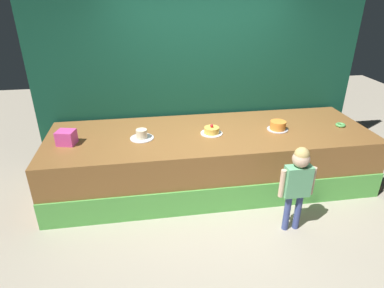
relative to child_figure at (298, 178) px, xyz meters
The scene contains 9 objects.
ground_plane 1.06m from the child_figure, 149.29° to the left, with size 12.00×12.00×0.00m, color #ADA38E.
stage_platform 1.34m from the child_figure, 122.91° to the left, with size 4.23×1.38×0.77m.
curtain_backdrop 2.19m from the child_figure, 110.68° to the left, with size 4.71×0.08×3.06m, color #144C38.
child_figure is the anchor object (origin of this frame).
pink_box 2.72m from the child_figure, 157.73° to the left, with size 0.21×0.18×0.17m, color #E348A3.
donut 1.50m from the child_figure, 43.25° to the left, with size 0.13×0.13×0.04m, color #59B259.
cake_left 1.93m from the child_figure, 146.97° to the left, with size 0.30×0.30×0.12m.
cake_center 1.28m from the child_figure, 123.97° to the left, with size 0.29×0.29×0.13m.
cake_right 1.07m from the child_figure, 79.81° to the left, with size 0.28×0.28×0.12m.
Camera 1 is at (-0.86, -3.15, 2.49)m, focal length 30.44 mm.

